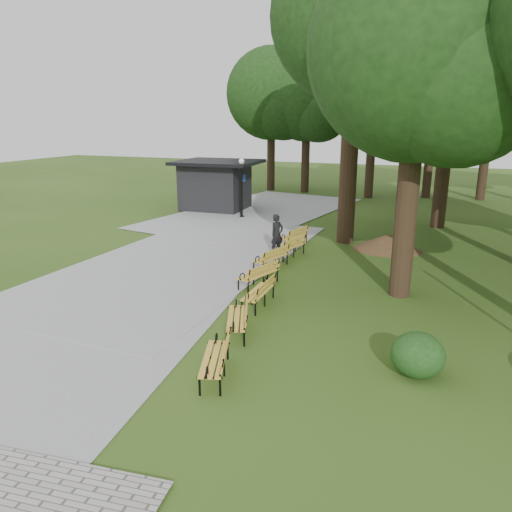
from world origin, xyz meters
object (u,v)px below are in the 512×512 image
at_px(person, 277,235).
at_px(bench_0, 214,359).
at_px(bench_2, 258,292).
at_px(bench_6, 294,236).
at_px(bench_5, 289,247).
at_px(lawn_tree_4, 453,76).
at_px(lamp_post, 242,176).
at_px(lawn_tree_0, 420,50).
at_px(bench_1, 237,318).
at_px(kiosk, 215,185).
at_px(lawn_tree_2, 356,16).
at_px(bench_3, 258,274).
at_px(dirt_mound, 388,242).
at_px(bench_4, 271,258).

relative_size(person, bench_0, 0.93).
bearing_deg(bench_2, person, -166.94).
bearing_deg(bench_6, bench_2, 23.06).
bearing_deg(bench_5, lawn_tree_4, 161.46).
bearing_deg(lamp_post, person, -56.91).
bearing_deg(bench_0, lamp_post, -177.94).
bearing_deg(lawn_tree_0, bench_1, -129.53).
height_order(kiosk, bench_1, kiosk).
relative_size(person, lawn_tree_4, 0.15).
xyz_separation_m(kiosk, lawn_tree_2, (9.59, -5.72, 8.32)).
height_order(kiosk, bench_6, kiosk).
bearing_deg(lawn_tree_2, bench_1, -94.04).
height_order(bench_1, lawn_tree_2, lawn_tree_2).
height_order(kiosk, bench_3, kiosk).
distance_m(lamp_post, bench_3, 12.54).
bearing_deg(kiosk, lawn_tree_0, -45.84).
xyz_separation_m(kiosk, bench_2, (8.61, -14.87, -1.13)).
height_order(lamp_post, dirt_mound, lamp_post).
relative_size(bench_1, lawn_tree_0, 0.17).
bearing_deg(bench_5, person, -90.00).
height_order(bench_3, lawn_tree_2, lawn_tree_2).
relative_size(lamp_post, bench_6, 1.83).
relative_size(dirt_mound, bench_3, 1.36).
bearing_deg(person, dirt_mound, -30.08).
xyz_separation_m(bench_0, bench_4, (-1.55, 8.33, 0.00)).
xyz_separation_m(lamp_post, bench_3, (5.29, -11.18, -2.03)).
bearing_deg(lawn_tree_0, bench_3, -169.43).
relative_size(lamp_post, lawn_tree_4, 0.30).
xyz_separation_m(lamp_post, bench_6, (4.79, -5.25, -2.03)).
distance_m(lamp_post, dirt_mound, 10.27).
relative_size(dirt_mound, bench_6, 1.36).
xyz_separation_m(bench_2, bench_5, (-0.75, 5.73, 0.00)).
bearing_deg(lawn_tree_0, lawn_tree_4, 85.33).
height_order(dirt_mound, bench_1, bench_1).
xyz_separation_m(bench_4, bench_5, (0.19, 1.85, 0.00)).
relative_size(bench_3, lawn_tree_4, 0.16).
relative_size(dirt_mound, lawn_tree_2, 0.19).
distance_m(lamp_post, lawn_tree_2, 10.81).
bearing_deg(bench_0, person, 172.26).
xyz_separation_m(bench_4, lawn_tree_4, (5.98, 10.44, 7.34)).
relative_size(bench_0, lawn_tree_0, 0.17).
xyz_separation_m(person, lawn_tree_2, (2.35, 3.25, 9.01)).
distance_m(bench_6, lawn_tree_2, 9.80).
xyz_separation_m(person, dirt_mound, (4.42, 2.50, -0.52)).
bearing_deg(bench_0, lawn_tree_2, 159.86).
bearing_deg(bench_1, dirt_mound, 143.74).
bearing_deg(person, kiosk, 69.34).
xyz_separation_m(bench_3, bench_6, (-0.50, 5.94, 0.00)).
xyz_separation_m(bench_1, lawn_tree_0, (3.91, 4.73, 7.20)).
xyz_separation_m(lamp_post, lawn_tree_4, (10.98, 1.41, 5.31)).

